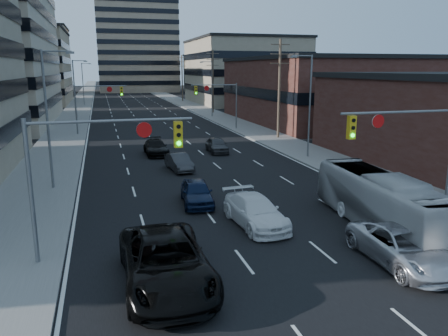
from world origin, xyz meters
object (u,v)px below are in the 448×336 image
black_pickup (166,262)px  silver_suv (403,247)px  transit_bus (381,201)px  sedan_blue (197,192)px  white_van (255,211)px

black_pickup → silver_suv: 9.59m
silver_suv → transit_bus: bearing=68.0°
sedan_blue → transit_bus: bearing=-33.1°
silver_suv → sedan_blue: bearing=122.8°
white_van → sedan_blue: size_ratio=1.20×
black_pickup → white_van: (5.31, 5.11, -0.18)m
transit_bus → sedan_blue: transit_bus is taller
black_pickup → sedan_blue: (3.20, 9.44, -0.20)m
white_van → sedan_blue: (-2.11, 4.32, -0.02)m
black_pickup → transit_bus: transit_bus is taller
black_pickup → silver_suv: bearing=-5.0°
black_pickup → sedan_blue: black_pickup is taller
white_van → silver_suv: silver_suv is taller
transit_bus → sedan_blue: size_ratio=2.36×
transit_bus → sedan_blue: (-8.00, 6.41, -0.68)m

